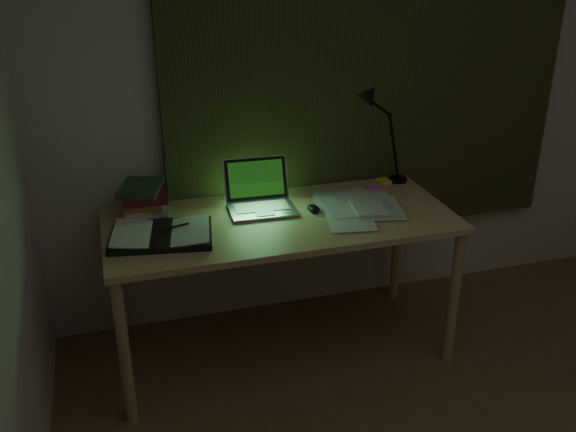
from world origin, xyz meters
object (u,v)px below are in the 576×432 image
at_px(desk, 281,287).
at_px(book_stack, 144,199).
at_px(laptop, 262,189).
at_px(loose_papers, 357,208).
at_px(open_textbook, 161,234).
at_px(desk_lamp, 401,133).

distance_m(desk, book_stack, 0.80).
height_order(laptop, loose_papers, laptop).
bearing_deg(laptop, desk, -55.07).
bearing_deg(open_textbook, laptop, 26.58).
xyz_separation_m(loose_papers, desk_lamp, (0.36, 0.30, 0.26)).
distance_m(loose_papers, desk_lamp, 0.54).
height_order(open_textbook, book_stack, book_stack).
height_order(laptop, open_textbook, laptop).
xyz_separation_m(desk, loose_papers, (0.39, -0.01, 0.39)).
bearing_deg(book_stack, open_textbook, -80.40).
height_order(laptop, desk_lamp, desk_lamp).
relative_size(open_textbook, book_stack, 1.84).
height_order(desk, book_stack, book_stack).
bearing_deg(loose_papers, open_textbook, -177.46).
bearing_deg(laptop, desk_lamp, 15.53).
bearing_deg(desk, desk_lamp, 21.25).
relative_size(laptop, open_textbook, 0.81).
bearing_deg(desk_lamp, open_textbook, -168.72).
bearing_deg(desk_lamp, laptop, -170.31).
distance_m(open_textbook, loose_papers, 0.96).
relative_size(loose_papers, desk_lamp, 0.68).
xyz_separation_m(desk, book_stack, (-0.62, 0.22, 0.46)).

